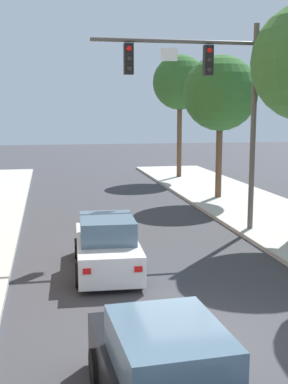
{
  "coord_description": "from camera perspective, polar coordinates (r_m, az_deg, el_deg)",
  "views": [
    {
      "loc": [
        -2.89,
        -9.1,
        4.57
      ],
      "look_at": [
        0.11,
        6.46,
        2.0
      ],
      "focal_mm": 47.06,
      "sensor_mm": 36.0,
      "label": 1
    }
  ],
  "objects": [
    {
      "name": "car_following_black",
      "position": [
        7.76,
        2.53,
        -20.55
      ],
      "size": [
        2.0,
        4.32,
        1.6
      ],
      "color": "black",
      "rests_on": "ground"
    },
    {
      "name": "ground_plane",
      "position": [
        10.59,
        6.31,
        -16.44
      ],
      "size": [
        120.0,
        120.0,
        0.0
      ],
      "primitive_type": "plane",
      "color": "#38383D"
    },
    {
      "name": "traffic_signal_mast",
      "position": [
        18.5,
        7.54,
        11.45
      ],
      "size": [
        6.06,
        0.38,
        7.5
      ],
      "color": "#514C47",
      "rests_on": "sidewalk_right"
    },
    {
      "name": "car_lead_white",
      "position": [
        14.54,
        -4.22,
        -6.16
      ],
      "size": [
        1.99,
        4.31,
        1.6
      ],
      "color": "silver",
      "rests_on": "ground"
    },
    {
      "name": "street_tree_farthest",
      "position": [
        33.93,
        4.1,
        12.23
      ],
      "size": [
        3.59,
        3.59,
        8.05
      ],
      "color": "brown",
      "rests_on": "sidewalk_right"
    },
    {
      "name": "street_tree_third",
      "position": [
        25.97,
        8.66,
        10.97
      ],
      "size": [
        3.77,
        3.77,
        7.17
      ],
      "color": "brown",
      "rests_on": "sidewalk_right"
    }
  ]
}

